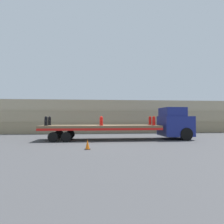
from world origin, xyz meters
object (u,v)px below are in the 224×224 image
at_px(truck_cab, 176,123).
at_px(fire_hydrant_red_far_1, 101,121).
at_px(fire_hydrant_black_near_0, 46,121).
at_px(traffic_cone, 88,144).
at_px(flatbed_trailer, 96,128).
at_px(fire_hydrant_black_far_0, 50,121).
at_px(fire_hydrant_red_near_2, 154,121).
at_px(fire_hydrant_red_far_2, 150,121).
at_px(fire_hydrant_red_near_1, 101,121).

xyz_separation_m(truck_cab, fire_hydrant_red_far_1, (-7.21, 0.57, 0.23)).
xyz_separation_m(fire_hydrant_black_near_0, traffic_cone, (3.82, -4.18, -1.44)).
bearing_deg(truck_cab, traffic_cone, -150.06).
xyz_separation_m(flatbed_trailer, traffic_cone, (-0.58, -4.74, -0.82)).
xyz_separation_m(fire_hydrant_black_far_0, fire_hydrant_red_far_1, (4.84, 0.00, 0.00)).
distance_m(fire_hydrant_red_far_1, traffic_cone, 5.60).
relative_size(fire_hydrant_red_near_2, fire_hydrant_red_far_2, 1.00).
distance_m(fire_hydrant_red_far_1, fire_hydrant_red_near_2, 4.98).
bearing_deg(fire_hydrant_red_far_1, fire_hydrant_black_far_0, 180.00).
relative_size(fire_hydrant_red_far_1, fire_hydrant_red_far_2, 1.00).
bearing_deg(traffic_cone, fire_hydrant_red_far_2, 42.14).
bearing_deg(fire_hydrant_red_near_1, traffic_cone, -103.77).
distance_m(truck_cab, fire_hydrant_black_far_0, 12.07).
relative_size(flatbed_trailer, fire_hydrant_red_near_1, 13.01).
relative_size(truck_cab, traffic_cone, 4.63).
relative_size(flatbed_trailer, fire_hydrant_red_far_1, 13.01).
distance_m(fire_hydrant_red_far_2, traffic_cone, 8.04).
bearing_deg(traffic_cone, fire_hydrant_red_near_1, 76.23).
bearing_deg(truck_cab, fire_hydrant_black_far_0, 177.31).
bearing_deg(fire_hydrant_red_far_1, traffic_cone, -100.91).
bearing_deg(fire_hydrant_black_far_0, flatbed_trailer, -7.35).
distance_m(fire_hydrant_red_far_1, fire_hydrant_red_far_2, 4.84).
height_order(fire_hydrant_black_near_0, traffic_cone, fire_hydrant_black_near_0).
distance_m(fire_hydrant_black_near_0, fire_hydrant_red_far_2, 9.76).
height_order(fire_hydrant_black_far_0, fire_hydrant_red_far_1, same).
bearing_deg(fire_hydrant_black_near_0, fire_hydrant_red_far_2, 6.68).
bearing_deg(traffic_cone, fire_hydrant_red_near_2, 35.43).
distance_m(fire_hydrant_black_near_0, fire_hydrant_black_far_0, 1.13).
relative_size(truck_cab, fire_hydrant_red_near_1, 3.61).
bearing_deg(fire_hydrant_red_near_2, fire_hydrant_black_far_0, 173.32).
bearing_deg(fire_hydrant_red_near_2, fire_hydrant_black_near_0, 180.00).
distance_m(fire_hydrant_black_far_0, fire_hydrant_red_near_2, 9.76).
relative_size(truck_cab, fire_hydrant_black_far_0, 3.61).
bearing_deg(flatbed_trailer, truck_cab, 0.00).
bearing_deg(fire_hydrant_red_near_1, fire_hydrant_red_far_2, 13.18).
relative_size(flatbed_trailer, fire_hydrant_black_far_0, 13.01).
distance_m(truck_cab, fire_hydrant_red_far_2, 2.44).
bearing_deg(fire_hydrant_red_far_2, truck_cab, -13.49).
bearing_deg(fire_hydrant_black_near_0, truck_cab, 2.69).
relative_size(flatbed_trailer, fire_hydrant_black_near_0, 13.01).
xyz_separation_m(fire_hydrant_red_near_1, traffic_cone, (-1.02, -4.18, -1.44)).
relative_size(fire_hydrant_black_near_0, fire_hydrant_red_near_1, 1.00).
bearing_deg(flatbed_trailer, traffic_cone, -96.91).
distance_m(fire_hydrant_black_far_0, traffic_cone, 6.70).
bearing_deg(fire_hydrant_red_near_1, fire_hydrant_black_near_0, 180.00).
xyz_separation_m(truck_cab, traffic_cone, (-8.23, -4.74, -1.21)).
bearing_deg(fire_hydrant_red_far_2, fire_hydrant_black_near_0, -173.32).
height_order(fire_hydrant_red_near_2, traffic_cone, fire_hydrant_red_near_2).
distance_m(flatbed_trailer, traffic_cone, 4.85).
xyz_separation_m(fire_hydrant_red_far_2, traffic_cone, (-5.87, -5.31, -1.44)).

